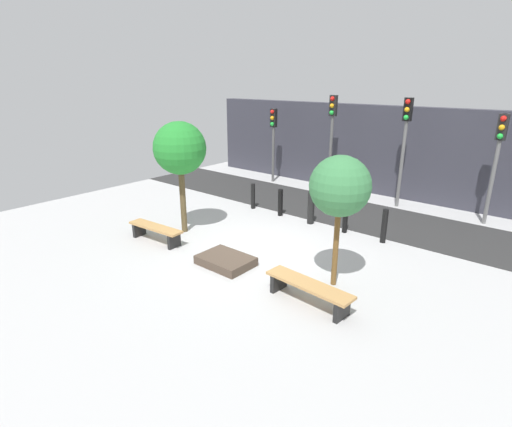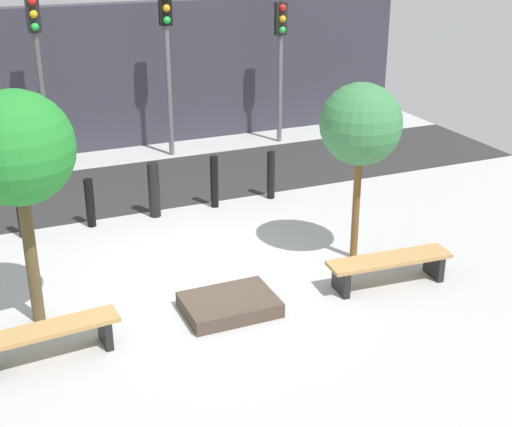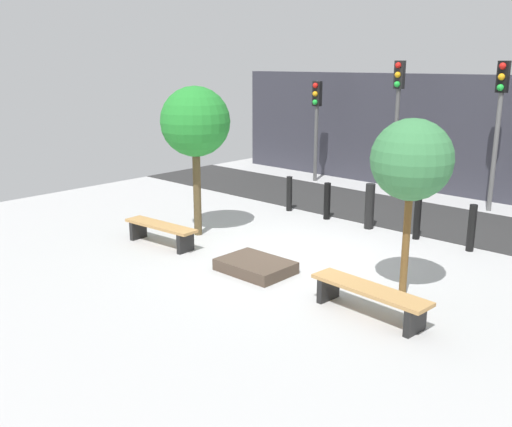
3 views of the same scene
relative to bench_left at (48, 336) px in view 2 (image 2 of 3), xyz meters
name	(u,v)px [view 2 (image 2 of 3)]	position (x,y,z in m)	size (l,w,h in m)	color
ground_plane	(208,283)	(2.59, 1.14, -0.34)	(18.00, 18.00, 0.00)	#AFAFAF
road_strip	(133,186)	(2.59, 5.91, -0.33)	(18.00, 3.05, 0.01)	#2B2B2B
building_facade	(96,78)	(2.59, 8.99, 1.40)	(16.20, 0.50, 3.48)	#33333D
bench_left	(48,336)	(0.00, 0.00, 0.00)	(1.87, 0.55, 0.47)	black
bench_right	(389,265)	(5.17, 0.00, 0.00)	(2.02, 0.61, 0.46)	black
planter_bed	(230,305)	(2.59, 0.20, -0.23)	(1.33, 0.97, 0.22)	#4A3B30
tree_behind_left_bench	(17,150)	(0.00, 1.06, 2.20)	(1.53, 1.53, 3.33)	brown
tree_behind_right_bench	(361,125)	(5.17, 1.06, 1.96)	(1.31, 1.31, 2.98)	brown
bollard_far_left	(21,213)	(0.14, 4.14, 0.12)	(0.15, 0.15, 0.92)	black
bollard_left	(90,203)	(1.36, 4.14, 0.12)	(0.17, 0.17, 0.92)	black
bollard_center	(154,190)	(2.59, 4.14, 0.20)	(0.22, 0.22, 1.07)	black
bollard_right	(214,182)	(3.81, 4.14, 0.18)	(0.16, 0.16, 1.05)	black
bollard_far_right	(271,175)	(5.03, 4.14, 0.16)	(0.16, 0.16, 0.99)	black
traffic_light_mid_west	(38,53)	(1.15, 7.72, 2.31)	(0.28, 0.27, 3.85)	#515151
traffic_light_mid_east	(167,44)	(4.03, 7.72, 2.31)	(0.28, 0.27, 3.85)	#606060
traffic_light_east	(281,47)	(6.91, 7.72, 2.07)	(0.28, 0.27, 3.47)	slate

